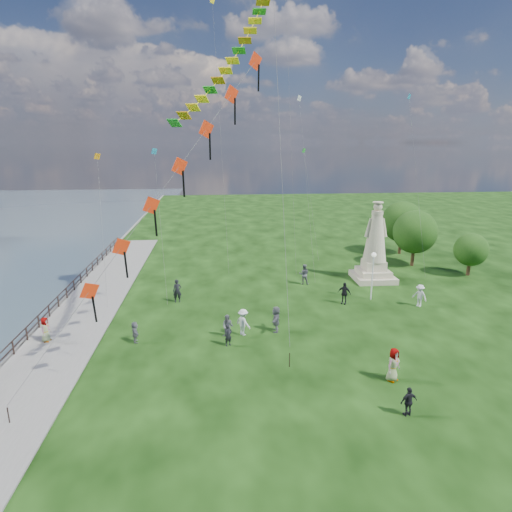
{
  "coord_description": "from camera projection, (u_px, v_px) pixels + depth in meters",
  "views": [
    {
      "loc": [
        -3.65,
        -19.41,
        12.81
      ],
      "look_at": [
        -1.0,
        8.0,
        5.5
      ],
      "focal_mm": 30.0,
      "sensor_mm": 36.0,
      "label": 1
    }
  ],
  "objects": [
    {
      "name": "red_kite_train",
      "position": [
        177.0,
        173.0,
        23.35
      ],
      "size": [
        12.93,
        9.35,
        18.02
      ],
      "color": "black",
      "rests_on": "ground"
    },
    {
      "name": "small_kites",
      "position": [
        264.0,
        122.0,
        40.81
      ],
      "size": [
        30.39,
        17.58,
        30.71
      ],
      "color": "teal",
      "rests_on": "ground"
    },
    {
      "name": "person_1",
      "position": [
        228.0,
        326.0,
        28.89
      ],
      "size": [
        0.91,
        0.75,
        1.61
      ],
      "primitive_type": "imported",
      "rotation": [
        0.0,
        0.0,
        -0.41
      ],
      "color": "#595960",
      "rests_on": "ground"
    },
    {
      "name": "person_0",
      "position": [
        228.0,
        335.0,
        27.71
      ],
      "size": [
        0.64,
        0.59,
        1.47
      ],
      "primitive_type": "imported",
      "rotation": [
        0.0,
        0.0,
        0.58
      ],
      "color": "black",
      "rests_on": "ground"
    },
    {
      "name": "person_5",
      "position": [
        135.0,
        332.0,
        28.21
      ],
      "size": [
        0.87,
        1.44,
        1.45
      ],
      "primitive_type": "imported",
      "rotation": [
        0.0,
        0.0,
        1.8
      ],
      "color": "#595960",
      "rests_on": "ground"
    },
    {
      "name": "person_4",
      "position": [
        393.0,
        365.0,
        23.56
      ],
      "size": [
        1.11,
        1.0,
        1.93
      ],
      "primitive_type": "imported",
      "rotation": [
        0.0,
        0.0,
        0.58
      ],
      "color": "#595960",
      "rests_on": "ground"
    },
    {
      "name": "statue",
      "position": [
        375.0,
        251.0,
        40.56
      ],
      "size": [
        3.76,
        3.76,
        7.54
      ],
      "rotation": [
        0.0,
        0.0,
        -0.02
      ],
      "color": "tan",
      "rests_on": "ground"
    },
    {
      "name": "person_8",
      "position": [
        420.0,
        296.0,
        34.35
      ],
      "size": [
        1.2,
        1.31,
        1.83
      ],
      "primitive_type": "imported",
      "rotation": [
        0.0,
        0.0,
        -0.92
      ],
      "color": "silver",
      "rests_on": "ground"
    },
    {
      "name": "person_3",
      "position": [
        409.0,
        402.0,
        20.56
      ],
      "size": [
        0.96,
        0.61,
        1.51
      ],
      "primitive_type": "imported",
      "rotation": [
        0.0,
        0.0,
        3.33
      ],
      "color": "black",
      "rests_on": "ground"
    },
    {
      "name": "lamppost",
      "position": [
        373.0,
        266.0,
        35.32
      ],
      "size": [
        0.38,
        0.38,
        4.1
      ],
      "color": "silver",
      "rests_on": "ground"
    },
    {
      "name": "person_6",
      "position": [
        177.0,
        291.0,
        35.27
      ],
      "size": [
        0.75,
        0.52,
        1.94
      ],
      "primitive_type": "imported",
      "rotation": [
        0.0,
        0.0,
        0.09
      ],
      "color": "black",
      "rests_on": "ground"
    },
    {
      "name": "tree_row",
      "position": [
        416.0,
        229.0,
        46.94
      ],
      "size": [
        7.9,
        12.97,
        6.26
      ],
      "color": "#382314",
      "rests_on": "ground"
    },
    {
      "name": "person_2",
      "position": [
        243.0,
        322.0,
        29.22
      ],
      "size": [
        1.26,
        1.32,
        1.87
      ],
      "primitive_type": "imported",
      "rotation": [
        0.0,
        0.0,
        2.28
      ],
      "color": "silver",
      "rests_on": "ground"
    },
    {
      "name": "person_9",
      "position": [
        344.0,
        293.0,
        34.9
      ],
      "size": [
        1.2,
        1.07,
        1.84
      ],
      "primitive_type": "imported",
      "rotation": [
        0.0,
        0.0,
        -0.6
      ],
      "color": "black",
      "rests_on": "ground"
    },
    {
      "name": "person_10",
      "position": [
        46.0,
        331.0,
        28.09
      ],
      "size": [
        0.62,
        0.89,
        1.68
      ],
      "primitive_type": "imported",
      "rotation": [
        0.0,
        0.0,
        1.42
      ],
      "color": "#595960",
      "rests_on": "ground"
    },
    {
      "name": "person_11",
      "position": [
        276.0,
        319.0,
        29.79
      ],
      "size": [
        1.0,
        1.81,
        1.85
      ],
      "primitive_type": "imported",
      "rotation": [
        0.0,
        0.0,
        4.56
      ],
      "color": "#595960",
      "rests_on": "ground"
    },
    {
      "name": "person_7",
      "position": [
        304.0,
        274.0,
        39.77
      ],
      "size": [
        1.03,
        0.74,
        1.93
      ],
      "primitive_type": "imported",
      "rotation": [
        0.0,
        0.0,
        2.95
      ],
      "color": "#595960",
      "rests_on": "ground"
    },
    {
      "name": "waterfront",
      "position": [
        50.0,
        335.0,
        29.54
      ],
      "size": [
        200.0,
        200.0,
        1.51
      ],
      "color": "#34434E",
      "rests_on": "ground"
    }
  ]
}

